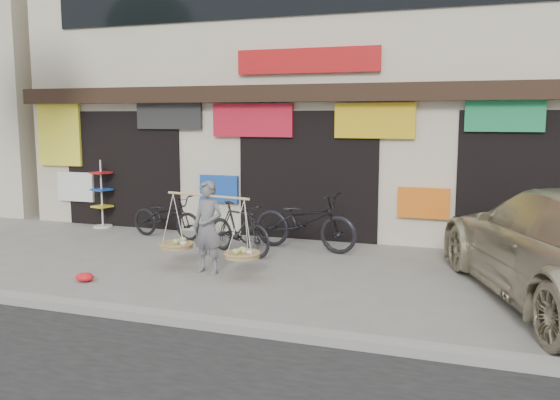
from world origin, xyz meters
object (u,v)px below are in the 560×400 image
(street_vendor, at_px, (208,231))
(display_rack, at_px, (102,200))
(bike_0, at_px, (166,216))
(bike_2, at_px, (305,221))
(bike_1, at_px, (239,228))

(street_vendor, distance_m, display_rack, 5.05)
(display_rack, bearing_deg, bike_0, -16.01)
(bike_0, height_order, bike_2, bike_2)
(bike_2, bearing_deg, bike_0, 96.54)
(bike_1, height_order, bike_2, bike_2)
(street_vendor, bearing_deg, display_rack, 156.83)
(bike_0, relative_size, bike_2, 0.82)
(bike_2, bearing_deg, bike_1, 134.94)
(bike_2, height_order, display_rack, display_rack)
(bike_0, relative_size, display_rack, 1.12)
(bike_1, bearing_deg, bike_2, -28.78)
(bike_0, height_order, bike_1, bike_1)
(street_vendor, relative_size, bike_1, 1.15)
(bike_0, height_order, display_rack, display_rack)
(bike_2, bearing_deg, street_vendor, 163.62)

